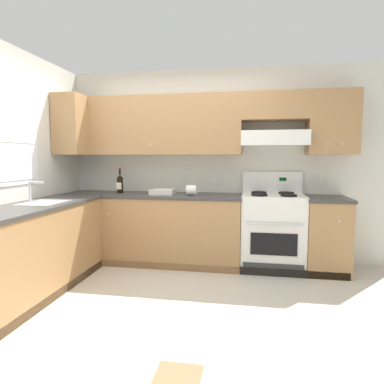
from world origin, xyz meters
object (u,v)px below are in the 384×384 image
Objects in this scene: wine_bottle at (120,183)px; paper_towel_roll at (192,190)px; stove at (272,231)px; bowl at (163,193)px.

wine_bottle reaches higher than paper_towel_roll.
stove is 9.34× the size of paper_towel_roll.
paper_towel_roll is at bearing -175.50° from stove.
wine_bottle is 1.09× the size of bowl.
bowl is at bearing -178.78° from stove.
bowl is (-1.40, -0.03, 0.45)m from stove.
wine_bottle is at bearing 179.46° from stove.
bowl is at bearing -4.63° from wine_bottle.
stove reaches higher than bowl.
paper_towel_roll reaches higher than bowl.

